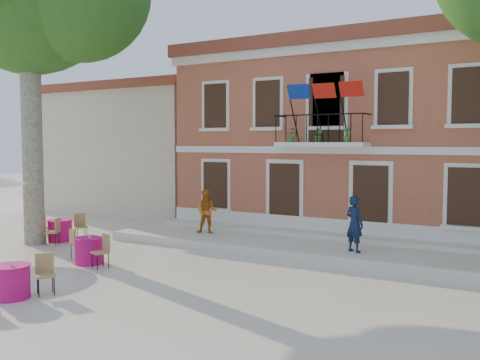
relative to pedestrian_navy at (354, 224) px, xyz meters
name	(u,v)px	position (x,y,z in m)	size (l,w,h in m)	color
ground	(178,272)	(-3.82, -3.65, -1.15)	(90.00, 90.00, 0.00)	beige
main_building	(361,137)	(-1.82, 6.34, 2.63)	(13.50, 9.59, 7.50)	#AD603E
neighbor_west	(159,149)	(-13.32, 7.35, 2.07)	(9.40, 9.40, 6.40)	beige
terrace	(307,247)	(-1.82, 0.75, -1.00)	(14.00, 3.40, 0.30)	silver
pedestrian_navy	(354,224)	(0.00, 0.00, 0.00)	(0.62, 0.41, 1.70)	#101B36
pedestrian_orange	(207,211)	(-5.64, 0.53, -0.06)	(0.77, 0.60, 1.58)	#CC6618
cafe_table_0	(89,249)	(-6.68, -4.16, -0.73)	(1.95, 1.05, 0.95)	#E6158F
cafe_table_1	(11,280)	(-5.58, -7.61, -0.73)	(1.43, 1.82, 0.95)	#E6158F
cafe_table_3	(60,229)	(-10.31, -2.07, -0.72)	(1.64, 1.87, 0.95)	#E6158F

